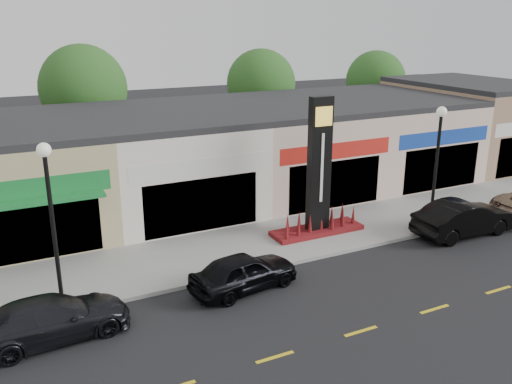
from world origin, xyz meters
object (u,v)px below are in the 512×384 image
lamp_east_near (437,155)px  car_black_conv (464,218)px  lamp_west_near (51,210)px  pylon_sign (318,186)px  car_dark_sedan (52,319)px  car_black_sedan (244,272)px

lamp_east_near → car_black_conv: size_ratio=1.14×
lamp_west_near → pylon_sign: pylon_sign is taller
lamp_west_near → car_dark_sedan: size_ratio=1.20×
pylon_sign → car_black_conv: (5.85, -2.82, -1.49)m
lamp_west_near → pylon_sign: (11.00, 1.70, -1.20)m
lamp_east_near → pylon_sign: pylon_sign is taller
lamp_west_near → car_dark_sedan: (-0.48, -1.69, -2.81)m
car_dark_sedan → lamp_east_near: bearing=-88.5°
pylon_sign → car_dark_sedan: (-11.48, -3.38, -1.61)m
car_black_sedan → lamp_west_near: bearing=67.6°
pylon_sign → car_dark_sedan: bearing=-163.6°
lamp_east_near → car_dark_sedan: 16.80m
pylon_sign → car_black_sedan: 6.15m
lamp_east_near → car_dark_sedan: bearing=-174.2°
lamp_east_near → car_dark_sedan: lamp_east_near is taller
car_black_sedan → pylon_sign: bearing=-67.3°
lamp_west_near → car_dark_sedan: 3.31m
lamp_west_near → lamp_east_near: same height
car_black_sedan → car_black_conv: 10.90m
car_black_sedan → car_black_conv: size_ratio=0.83×
car_black_sedan → car_black_conv: car_black_conv is taller
car_black_conv → pylon_sign: bearing=64.9°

